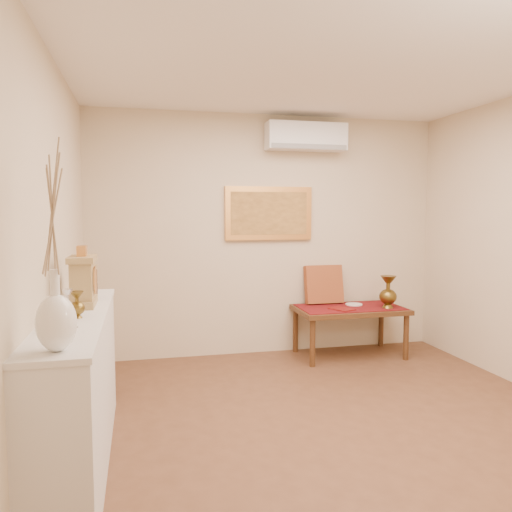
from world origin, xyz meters
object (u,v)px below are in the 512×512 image
object	(u,v)px
display_ledge	(78,390)
low_table	(350,313)
white_vase	(54,247)
brass_urn_tall	(388,288)
mantel_clock	(83,280)
wooden_chest	(85,282)

from	to	relation	value
display_ledge	low_table	distance (m)	3.27
white_vase	brass_urn_tall	distance (m)	4.05
white_vase	mantel_clock	bearing A→B (deg)	90.03
white_vase	low_table	size ratio (longest dim) A/B	0.80
display_ledge	low_table	world-z (taller)	display_ledge
wooden_chest	low_table	world-z (taller)	wooden_chest
white_vase	display_ledge	bearing A→B (deg)	91.32
brass_urn_tall	wooden_chest	bearing A→B (deg)	-159.32
white_vase	display_ledge	xyz separation A→B (m)	(-0.02, 0.86, -0.97)
white_vase	low_table	xyz separation A→B (m)	(2.66, 2.74, -0.97)
mantel_clock	low_table	size ratio (longest dim) A/B	0.34
low_table	white_vase	bearing A→B (deg)	-134.12
brass_urn_tall	mantel_clock	xyz separation A→B (m)	(-3.04, -1.45, 0.38)
white_vase	display_ledge	size ratio (longest dim) A/B	0.47
wooden_chest	mantel_clock	bearing A→B (deg)	-86.93
display_ledge	wooden_chest	world-z (taller)	wooden_chest
white_vase	low_table	distance (m)	3.94
white_vase	display_ledge	world-z (taller)	white_vase
brass_urn_tall	low_table	size ratio (longest dim) A/B	0.36
brass_urn_tall	mantel_clock	bearing A→B (deg)	-154.58
mantel_clock	low_table	xyz separation A→B (m)	(2.66, 1.60, -0.67)
display_ledge	brass_urn_tall	bearing A→B (deg)	29.48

